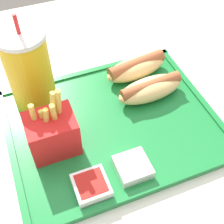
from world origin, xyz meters
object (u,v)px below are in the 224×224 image
Objects in this scene: soda_cup at (29,71)px; hot_dog_far at (136,67)px; sauce_cup_mayo at (133,167)px; fries_carton at (53,134)px; sauce_cup_ketchup at (91,186)px; hot_dog_near at (150,88)px.

soda_cup reaches higher than hot_dog_far.
fries_carton is at bearing 139.74° from sauce_cup_mayo.
hot_dog_far is at bearing 51.24° from sauce_cup_ketchup.
soda_cup reaches higher than sauce_cup_mayo.
fries_carton is at bearing -165.73° from hot_dog_near.
soda_cup is at bearing 118.26° from sauce_cup_mayo.
hot_dog_near is 2.61× the size of sauce_cup_ketchup.
hot_dog_far reaches higher than sauce_cup_ketchup.
fries_carton is (-0.21, -0.05, 0.02)m from hot_dog_near.
hot_dog_far is 2.67× the size of sauce_cup_ketchup.
soda_cup reaches higher than hot_dog_near.
soda_cup is 0.23m from hot_dog_far.
hot_dog_near reaches higher than sauce_cup_mayo.
fries_carton reaches higher than hot_dog_far.
fries_carton reaches higher than sauce_cup_ketchup.
hot_dog_near is 2.61× the size of sauce_cup_mayo.
soda_cup is at bearing -179.73° from hot_dog_far.
fries_carton is 2.30× the size of sauce_cup_ketchup.
hot_dog_far is 0.07m from hot_dog_near.
fries_carton is (0.01, -0.12, -0.04)m from soda_cup.
hot_dog_far is 1.16× the size of fries_carton.
fries_carton is at bearing 108.26° from sauce_cup_ketchup.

